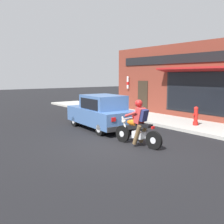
% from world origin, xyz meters
% --- Properties ---
extents(ground_plane, '(80.00, 80.00, 0.00)m').
position_xyz_m(ground_plane, '(0.00, 0.00, 0.00)').
color(ground_plane, black).
extents(sidewalk_curb, '(2.60, 22.00, 0.14)m').
position_xyz_m(sidewalk_curb, '(4.86, 3.00, 0.07)').
color(sidewalk_curb, '#ADAAA3').
rests_on(sidewalk_curb, ground).
extents(storefront_building, '(1.25, 11.37, 4.20)m').
position_xyz_m(storefront_building, '(6.39, 2.15, 2.11)').
color(storefront_building, maroon).
rests_on(storefront_building, ground).
extents(motorcycle_with_rider, '(0.66, 2.01, 1.62)m').
position_xyz_m(motorcycle_with_rider, '(0.48, -0.47, 0.68)').
color(motorcycle_with_rider, black).
rests_on(motorcycle_with_rider, ground).
extents(car_hatchback, '(1.85, 3.87, 1.57)m').
position_xyz_m(car_hatchback, '(1.07, 2.68, 0.77)').
color(car_hatchback, black).
rests_on(car_hatchback, ground).
extents(fire_hydrant, '(0.36, 0.24, 0.88)m').
position_xyz_m(fire_hydrant, '(4.70, 0.20, 0.57)').
color(fire_hydrant, red).
rests_on(fire_hydrant, sidewalk_curb).
extents(trash_bin, '(0.56, 0.56, 0.98)m').
position_xyz_m(trash_bin, '(4.24, 7.03, 0.64)').
color(trash_bin, '#2D2D33').
rests_on(trash_bin, sidewalk_curb).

